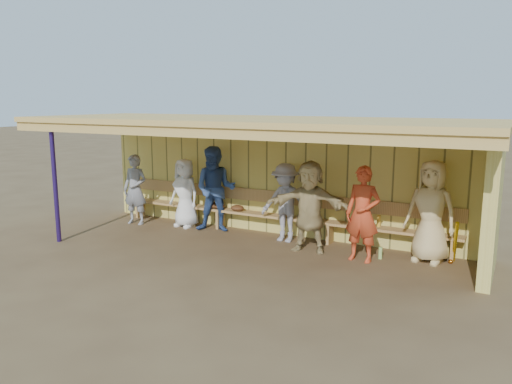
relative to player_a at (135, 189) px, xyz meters
The scene contains 11 objects.
ground 3.36m from the player_a, ahead, with size 90.00×90.00×0.00m, color brown.
player_a is the anchor object (origin of this frame).
player_b 1.21m from the player_a, 15.56° to the left, with size 0.76×0.49×1.55m, color white.
player_c 2.01m from the player_a, ahead, with size 0.90×0.70×1.86m, color #33518E.
player_e 3.66m from the player_a, ahead, with size 1.03×0.59×1.59m, color #9C99A1.
player_f 4.34m from the player_a, ahead, with size 1.61×0.51×1.73m, color tan.
player_g 5.38m from the player_a, ahead, with size 0.62×0.41×1.71m, color #D14421.
player_h 6.45m from the player_a, ahead, with size 0.89×0.58×1.82m, color #E1C27E.
dugout_structure 3.72m from the player_a, ahead, with size 8.80×3.20×2.50m.
bench 3.29m from the player_a, 11.05° to the left, with size 7.60×0.34×0.93m.
dugout_equipment 2.89m from the player_a, 10.00° to the left, with size 5.28×0.62×0.80m.
Camera 1 is at (4.54, -8.12, 2.82)m, focal length 35.00 mm.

